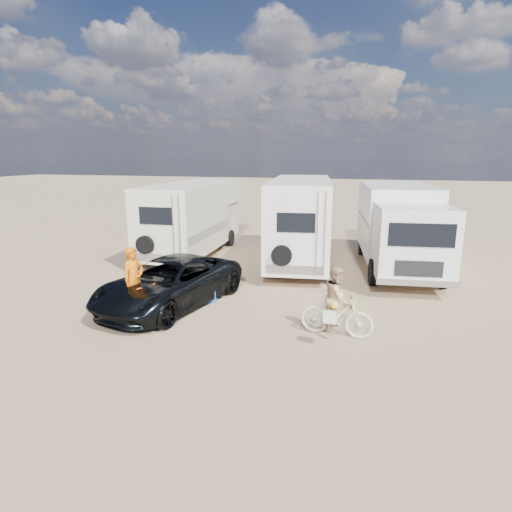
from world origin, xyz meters
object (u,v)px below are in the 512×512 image
(rv_main, at_px, (300,222))
(dark_suv, at_px, (170,283))
(rider_man, at_px, (134,286))
(crate, at_px, (358,303))
(bike_man, at_px, (135,299))
(rv_left, at_px, (193,219))
(box_truck, at_px, (399,229))
(rider_woman, at_px, (337,305))
(bike_woman, at_px, (337,315))
(cooler, at_px, (208,295))
(bike_parked, at_px, (405,271))

(rv_main, xyz_separation_m, dark_suv, (-2.79, -6.09, -1.01))
(rider_man, bearing_deg, crate, -49.70)
(bike_man, relative_size, rider_man, 1.05)
(crate, bearing_deg, rv_left, 145.49)
(box_truck, distance_m, rider_woman, 7.28)
(rv_main, bearing_deg, bike_woman, -80.44)
(cooler, distance_m, crate, 4.49)
(bike_man, relative_size, bike_parked, 1.22)
(cooler, height_order, crate, cooler)
(bike_woman, distance_m, bike_parked, 5.61)
(bike_parked, xyz_separation_m, cooler, (-5.91, -3.76, -0.20))
(bike_man, bearing_deg, rv_main, -6.13)
(dark_suv, distance_m, bike_parked, 8.14)
(dark_suv, height_order, crate, dark_suv)
(box_truck, bearing_deg, crate, -110.75)
(dark_suv, height_order, cooler, dark_suv)
(rv_main, height_order, bike_parked, rv_main)
(crate, bearing_deg, bike_woman, -101.80)
(rider_man, height_order, bike_parked, rider_man)
(bike_woman, bearing_deg, rider_woman, 5.86)
(bike_woman, xyz_separation_m, rider_man, (-5.45, -0.19, 0.35))
(dark_suv, distance_m, rider_woman, 5.01)
(box_truck, height_order, bike_parked, box_truck)
(dark_suv, bearing_deg, rv_main, 78.11)
(dark_suv, distance_m, crate, 5.56)
(dark_suv, xyz_separation_m, bike_woman, (4.94, -0.87, -0.16))
(rv_left, bearing_deg, bike_parked, -14.58)
(dark_suv, relative_size, bike_man, 2.68)
(bike_parked, bearing_deg, rv_main, 87.37)
(rv_left, distance_m, dark_suv, 6.74)
(rv_main, bearing_deg, bike_man, -122.41)
(rider_man, xyz_separation_m, bike_parked, (7.35, 5.47, -0.49))
(rv_main, xyz_separation_m, rider_man, (-3.31, -7.14, -0.81))
(crate, bearing_deg, rv_main, 118.29)
(cooler, bearing_deg, rv_main, 59.18)
(rv_left, bearing_deg, dark_suv, -74.52)
(bike_man, bearing_deg, cooler, -21.48)
(rider_woman, height_order, cooler, rider_woman)
(bike_parked, bearing_deg, cooler, 142.33)
(rider_man, xyz_separation_m, crate, (5.90, 2.33, -0.73))
(rv_main, xyz_separation_m, bike_man, (-3.31, -7.14, -1.21))
(rv_left, relative_size, box_truck, 0.93)
(rider_woman, bearing_deg, box_truck, -7.63)
(rv_left, distance_m, cooler, 6.57)
(dark_suv, bearing_deg, bike_woman, 2.78)
(rv_left, height_order, bike_parked, rv_left)
(box_truck, relative_size, bike_man, 4.09)
(box_truck, distance_m, crate, 5.25)
(rider_man, distance_m, crate, 6.38)
(box_truck, distance_m, dark_suv, 9.10)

